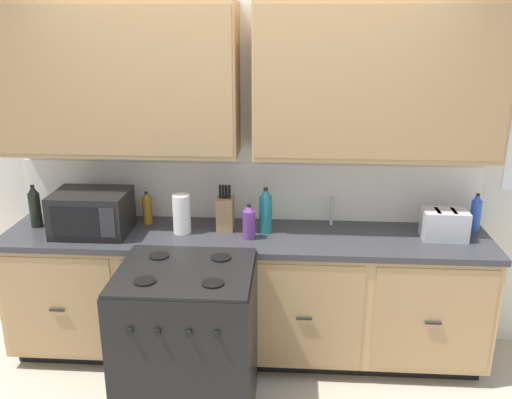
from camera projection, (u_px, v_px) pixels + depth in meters
The scene contains 14 objects.
ground_plane at pixel (242, 379), 3.63m from camera, with size 8.00×8.00×0.00m, color #B2A893.
wall_unit at pixel (247, 115), 3.58m from camera, with size 4.35×0.40×2.47m.
counter_run at pixel (246, 294), 3.76m from camera, with size 3.18×0.64×0.91m.
stove_range at pixel (188, 344), 3.19m from camera, with size 0.76×0.68×0.95m.
microwave at pixel (92, 213), 3.61m from camera, with size 0.48×0.37×0.28m.
toaster at pixel (444, 225), 3.52m from camera, with size 0.28×0.18×0.19m.
knife_block at pixel (225, 213), 3.68m from camera, with size 0.11×0.14×0.31m.
sink_faucet at pixel (331, 211), 3.76m from camera, with size 0.02×0.02×0.20m, color #B2B5BA.
paper_towel_roll at pixel (182, 214), 3.61m from camera, with size 0.12×0.12×0.26m, color white.
bottle_violet at pixel (249, 222), 3.52m from camera, with size 0.08×0.08×0.23m.
bottle_amber at pixel (147, 208), 3.78m from camera, with size 0.07×0.07×0.23m.
bottle_blue at pixel (476, 213), 3.64m from camera, with size 0.07×0.07×0.26m.
bottle_dark at pixel (35, 206), 3.71m from camera, with size 0.08×0.08×0.29m.
bottle_teal at pixel (266, 211), 3.62m from camera, with size 0.08×0.08×0.30m.
Camera 1 is at (0.30, -3.06, 2.27)m, focal length 38.86 mm.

